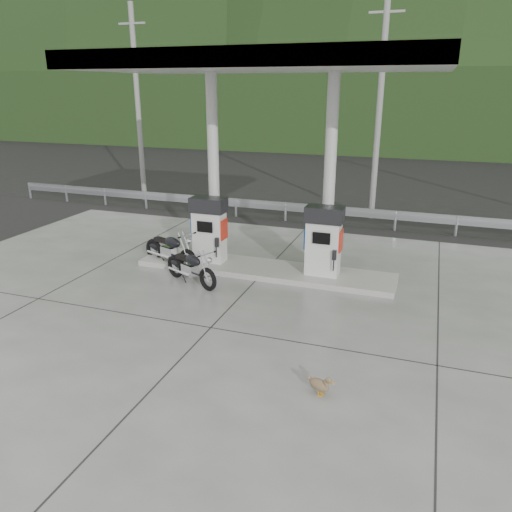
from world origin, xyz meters
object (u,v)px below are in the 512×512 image
(motorcycle_left, at_px, (170,250))
(duck, at_px, (319,385))
(gas_pump_left, at_px, (209,230))
(gas_pump_right, at_px, (323,241))
(motorcycle_right, at_px, (191,268))

(motorcycle_left, xyz_separation_m, duck, (5.28, -4.68, -0.29))
(gas_pump_left, relative_size, gas_pump_right, 1.00)
(motorcycle_right, bearing_deg, duck, -16.86)
(gas_pump_left, distance_m, gas_pump_right, 3.20)
(gas_pump_left, xyz_separation_m, gas_pump_right, (3.20, 0.00, 0.00))
(motorcycle_left, bearing_deg, duck, -21.15)
(motorcycle_left, distance_m, motorcycle_right, 1.51)
(gas_pump_right, xyz_separation_m, duck, (1.06, -5.08, -0.88))
(gas_pump_right, distance_m, motorcycle_left, 4.28)
(gas_pump_left, xyz_separation_m, motorcycle_left, (-1.02, -0.40, -0.59))
(gas_pump_left, bearing_deg, motorcycle_right, -85.74)
(motorcycle_right, relative_size, duck, 3.83)
(gas_pump_right, xyz_separation_m, motorcycle_right, (-3.10, -1.40, -0.63))
(motorcycle_left, height_order, duck, motorcycle_left)
(gas_pump_left, bearing_deg, duck, -50.00)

